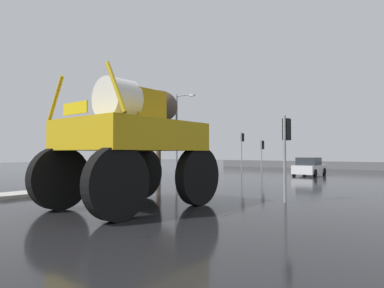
{
  "coord_description": "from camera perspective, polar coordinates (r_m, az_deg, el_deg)",
  "views": [
    {
      "loc": [
        9.87,
        -1.36,
        1.88
      ],
      "look_at": [
        1.13,
        9.97,
        2.27
      ],
      "focal_mm": 31.0,
      "sensor_mm": 36.0,
      "label": 1
    }
  ],
  "objects": [
    {
      "name": "sedan_ahead",
      "position": [
        29.66,
        19.51,
        -3.75
      ],
      "size": [
        1.96,
        4.14,
        1.52
      ],
      "rotation": [
        0.0,
        0.0,
        1.6
      ],
      "color": "silver",
      "rests_on": "ground"
    },
    {
      "name": "ground_plane",
      "position": [
        21.81,
        10.65,
        -6.5
      ],
      "size": [
        120.0,
        120.0,
        0.0
      ],
      "primitive_type": "plane",
      "color": "black"
    },
    {
      "name": "streetlight_far_left",
      "position": [
        29.94,
        -2.4,
        2.61
      ],
      "size": [
        2.11,
        0.24,
        7.21
      ],
      "color": "gray",
      "rests_on": "ground"
    },
    {
      "name": "traffic_signal_near_left",
      "position": [
        20.17,
        -14.58,
        1.13
      ],
      "size": [
        0.24,
        0.54,
        3.86
      ],
      "color": "gray",
      "rests_on": "ground"
    },
    {
      "name": "traffic_signal_near_right",
      "position": [
        13.31,
        15.9,
        0.79
      ],
      "size": [
        0.24,
        0.54,
        3.32
      ],
      "color": "gray",
      "rests_on": "ground"
    },
    {
      "name": "bare_tree_left",
      "position": [
        28.97,
        -5.75,
        6.26
      ],
      "size": [
        3.28,
        3.28,
        7.31
      ],
      "color": "#473828",
      "rests_on": "ground"
    },
    {
      "name": "oversize_sprayer",
      "position": [
        11.71,
        -10.4,
        0.36
      ],
      "size": [
        4.06,
        5.8,
        4.46
      ],
      "rotation": [
        0.0,
        0.0,
        1.55
      ],
      "color": "black",
      "rests_on": "ground"
    },
    {
      "name": "traffic_signal_far_left",
      "position": [
        34.43,
        8.62,
        0.19
      ],
      "size": [
        0.24,
        0.55,
        4.02
      ],
      "color": "gray",
      "rests_on": "ground"
    },
    {
      "name": "traffic_signal_far_right",
      "position": [
        33.4,
        11.99,
        -0.77
      ],
      "size": [
        0.24,
        0.55,
        3.21
      ],
      "color": "gray",
      "rests_on": "ground"
    },
    {
      "name": "median_island",
      "position": [
        17.36,
        -21.49,
        -7.44
      ],
      "size": [
        1.48,
        9.34,
        0.15
      ],
      "primitive_type": "cube",
      "color": "#B2AFA8",
      "rests_on": "ground"
    },
    {
      "name": "roadside_barrier",
      "position": [
        42.33,
        24.18,
        -3.39
      ],
      "size": [
        31.95,
        0.24,
        0.9
      ],
      "primitive_type": "cube",
      "color": "#59595B",
      "rests_on": "ground"
    }
  ]
}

